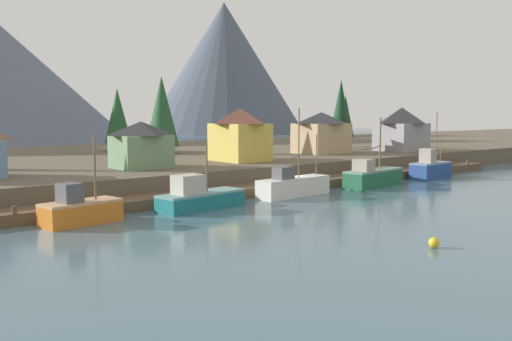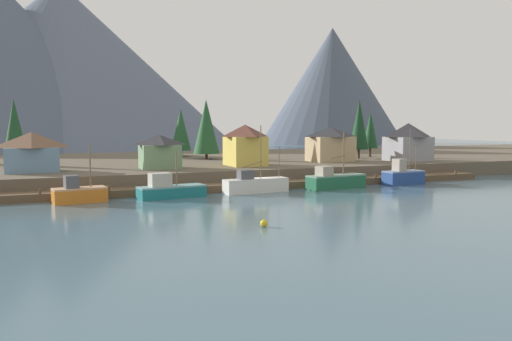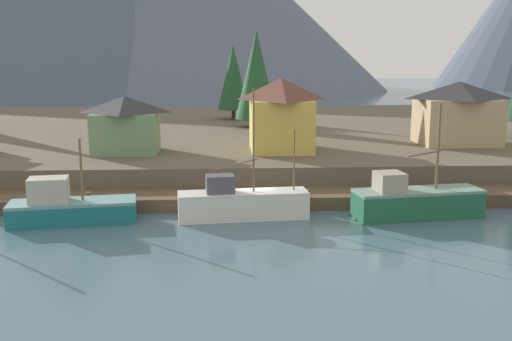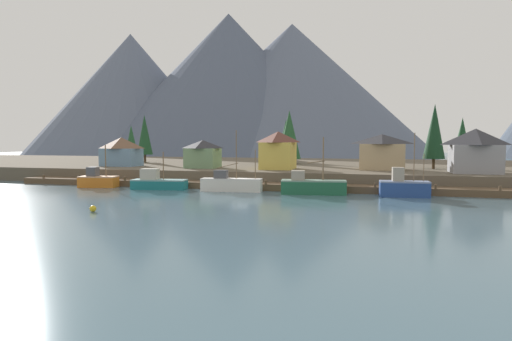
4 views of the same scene
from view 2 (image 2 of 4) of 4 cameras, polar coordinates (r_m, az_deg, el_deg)
name	(u,v)px [view 2 (image 2 of 4)]	position (r m, az deg, el deg)	size (l,w,h in m)	color
ground_plane	(213,180)	(90.80, -4.76, -1.05)	(400.00, 400.00, 1.00)	#476675
dock	(252,186)	(73.85, -0.49, -1.69)	(80.00, 4.00, 1.60)	brown
shoreline_bank	(194,165)	(102.08, -6.83, 0.61)	(400.00, 56.00, 2.50)	brown
mountain_east_peak	(61,66)	(217.25, -20.75, 10.79)	(136.66, 136.66, 63.56)	slate
mountain_far_ridge	(332,86)	(257.83, 8.38, 9.25)	(69.77, 69.77, 55.70)	#475160
fishing_boat_orange	(79,193)	(64.76, -19.01, -2.39)	(6.37, 3.38, 6.89)	#CC6B1E
fishing_boat_teal	(170,189)	(66.07, -9.52, -2.08)	(8.78, 3.80, 5.85)	#196B70
fishing_boat_white	(255,185)	(70.06, -0.09, -1.56)	(9.27, 3.08, 9.14)	silver
fishing_boat_green	(335,181)	(75.22, 8.73, -1.10)	(9.37, 3.85, 8.09)	#1E5B3D
fishing_boat_blue	(403,176)	(82.64, 15.93, -0.59)	(6.63, 2.99, 8.64)	navy
house_yellow	(245,145)	(84.50, -1.21, 2.87)	(5.84, 6.85, 6.71)	gold
house_blue	(32,152)	(79.61, -23.51, 1.93)	(7.43, 5.18, 5.70)	#6689A8
house_tan	(330,144)	(95.06, 8.22, 2.91)	(7.84, 6.03, 6.19)	tan
house_green	(160,151)	(80.00, -10.59, 2.09)	(6.02, 5.11, 5.16)	#6B8E66
house_grey	(408,142)	(99.57, 16.46, 3.09)	(7.45, 6.49, 6.96)	gray
conifer_near_right	(370,130)	(109.37, 12.53, 4.38)	(3.18, 3.18, 9.29)	#4C3823
conifer_mid_left	(15,126)	(93.88, -25.14, 4.43)	(3.63, 3.63, 11.02)	#4C3823
conifer_mid_right	(206,126)	(100.44, -5.52, 4.87)	(5.08, 5.08, 11.56)	#4C3823
conifer_back_left	(181,129)	(108.92, -8.31, 4.51)	(4.23, 4.23, 10.01)	#4C3823
conifer_back_right	(359,124)	(103.40, 11.33, 5.01)	(3.79, 3.79, 11.59)	#4C3823
channel_buoy	(264,223)	(46.94, 0.89, -5.86)	(0.70, 0.70, 0.70)	gold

